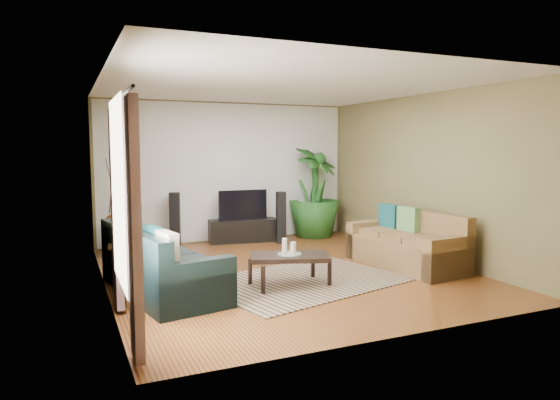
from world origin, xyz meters
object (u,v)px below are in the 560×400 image
television (243,205)px  side_table (130,261)px  sofa_right (406,240)px  speaker_left (175,220)px  speaker_right (281,217)px  tv_stand (243,231)px  pedestal (114,245)px  potted_plant (315,192)px  vase (113,226)px  sofa_left (163,259)px  coffee_table (290,270)px

television → side_table: bearing=-137.9°
sofa_right → speaker_left: 4.15m
speaker_left → speaker_right: speaker_left is taller
tv_stand → speaker_left: 1.35m
tv_stand → pedestal: size_ratio=3.91×
pedestal → speaker_left: bearing=11.5°
speaker_right → potted_plant: 1.08m
sofa_right → speaker_left: (-2.93, 2.94, 0.08)m
potted_plant → side_table: potted_plant is taller
television → vase: television is taller
potted_plant → vase: size_ratio=4.28×
sofa_left → tv_stand: sofa_left is taller
coffee_table → potted_plant: potted_plant is taller
sofa_right → pedestal: (-4.02, 2.71, -0.26)m
speaker_right → speaker_left: bearing=-175.8°
tv_stand → side_table: (-2.38, -2.14, 0.06)m
sofa_right → television: 3.36m
tv_stand → sofa_left: bearing=-118.9°
speaker_right → sofa_right: bearing=-54.0°
sofa_left → vase: (-0.36, 2.60, 0.07)m
potted_plant → side_table: size_ratio=3.27×
side_table → speaker_right: bearing=30.3°
speaker_left → potted_plant: potted_plant is taller
coffee_table → sofa_right: bearing=25.1°
sofa_right → potted_plant: bearing=175.7°
sofa_left → speaker_left: bearing=-25.6°
tv_stand → potted_plant: potted_plant is taller
sofa_left → coffee_table: (1.60, -0.36, -0.22)m
sofa_right → potted_plant: potted_plant is taller
sofa_right → television: (-1.60, 2.94, 0.30)m
coffee_table → tv_stand: bearing=100.0°
coffee_table → speaker_right: speaker_right is taller
speaker_left → vase: 1.12m
vase → side_table: 1.93m
side_table → potted_plant: bearing=28.5°
speaker_left → side_table: (-1.06, -2.14, -0.22)m
sofa_right → tv_stand: 3.35m
coffee_table → tv_stand: (0.47, 3.18, 0.01)m
tv_stand → speaker_right: 0.79m
vase → coffee_table: bearing=-56.6°
sofa_left → speaker_left: speaker_left is taller
vase → pedestal: bearing=0.0°
speaker_left → side_table: bearing=-98.8°
speaker_right → pedestal: speaker_right is taller
potted_plant → coffee_table: bearing=-122.5°
sofa_right → tv_stand: (-1.60, 2.94, -0.20)m
coffee_table → speaker_left: bearing=123.4°
pedestal → television: bearing=5.3°
tv_stand → potted_plant: (1.55, -0.01, 0.71)m
television → potted_plant: 1.57m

